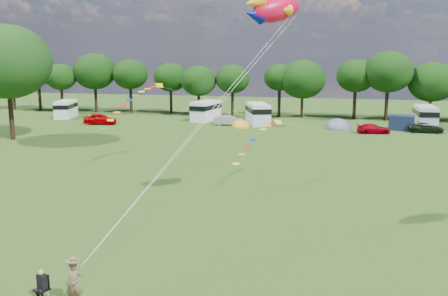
% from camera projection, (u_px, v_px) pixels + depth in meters
% --- Properties ---
extents(ground_plane, '(180.00, 180.00, 0.00)m').
position_uv_depth(ground_plane, '(189.00, 254.00, 25.32)').
color(ground_plane, black).
rests_on(ground_plane, ground).
extents(tree_line, '(102.98, 10.98, 10.27)m').
position_uv_depth(tree_line, '(326.00, 77.00, 75.63)').
color(tree_line, black).
rests_on(tree_line, ground).
extents(big_tree, '(10.00, 10.00, 13.28)m').
position_uv_depth(big_tree, '(7.00, 62.00, 56.94)').
color(big_tree, black).
rests_on(big_tree, ground).
extents(car_a, '(4.85, 2.36, 1.56)m').
position_uv_depth(car_a, '(100.00, 119.00, 70.60)').
color(car_a, '#B70003').
rests_on(car_a, ground).
extents(car_b, '(4.03, 1.81, 1.38)m').
position_uv_depth(car_b, '(229.00, 120.00, 69.84)').
color(car_b, '#979CA0').
rests_on(car_b, ground).
extents(car_c, '(4.18, 2.25, 1.19)m').
position_uv_depth(car_c, '(373.00, 129.00, 62.80)').
color(car_c, '#99000E').
rests_on(car_c, ground).
extents(car_d, '(4.51, 2.07, 1.22)m').
position_uv_depth(car_d, '(426.00, 128.00, 63.50)').
color(car_d, black).
rests_on(car_d, ground).
extents(campervan_a, '(3.52, 5.82, 2.66)m').
position_uv_depth(campervan_a, '(66.00, 108.00, 77.86)').
color(campervan_a, white).
rests_on(campervan_a, ground).
extents(campervan_b, '(3.61, 6.32, 2.92)m').
position_uv_depth(campervan_b, '(206.00, 110.00, 74.74)').
color(campervan_b, white).
rests_on(campervan_b, ground).
extents(campervan_c, '(4.53, 6.55, 2.96)m').
position_uv_depth(campervan_c, '(258.00, 113.00, 70.80)').
color(campervan_c, silver).
rests_on(campervan_c, ground).
extents(campervan_d, '(2.63, 5.95, 2.89)m').
position_uv_depth(campervan_d, '(425.00, 116.00, 67.93)').
color(campervan_d, silver).
rests_on(campervan_d, ground).
extents(tent_orange, '(2.58, 2.82, 2.02)m').
position_uv_depth(tent_orange, '(241.00, 127.00, 67.86)').
color(tent_orange, orange).
rests_on(tent_orange, ground).
extents(tent_greyblue, '(3.61, 3.96, 2.69)m').
position_uv_depth(tent_greyblue, '(338.00, 128.00, 66.83)').
color(tent_greyblue, '#505771').
rests_on(tent_greyblue, ground).
extents(awning_navy, '(3.50, 3.04, 1.93)m').
position_uv_depth(awning_navy, '(402.00, 123.00, 65.60)').
color(awning_navy, '#161D39').
rests_on(awning_navy, ground).
extents(kite_flyer, '(0.81, 0.63, 1.96)m').
position_uv_depth(kite_flyer, '(74.00, 284.00, 19.91)').
color(kite_flyer, brown).
rests_on(kite_flyer, ground).
extents(camp_chair, '(0.69, 0.71, 1.35)m').
position_uv_depth(camp_chair, '(42.00, 282.00, 20.53)').
color(camp_chair, '#99999E').
rests_on(camp_chair, ground).
extents(fish_kite, '(3.69, 3.55, 2.17)m').
position_uv_depth(fish_kite, '(272.00, 9.00, 28.76)').
color(fish_kite, red).
rests_on(fish_kite, ground).
extents(streamer_kite_b, '(4.34, 4.64, 3.82)m').
position_uv_depth(streamer_kite_b, '(137.00, 99.00, 44.47)').
color(streamer_kite_b, '#EB9B00').
rests_on(streamer_kite_b, ground).
extents(streamer_kite_c, '(3.10, 4.80, 2.77)m').
position_uv_depth(streamer_kite_c, '(262.00, 135.00, 38.10)').
color(streamer_kite_c, gold).
rests_on(streamer_kite_c, ground).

